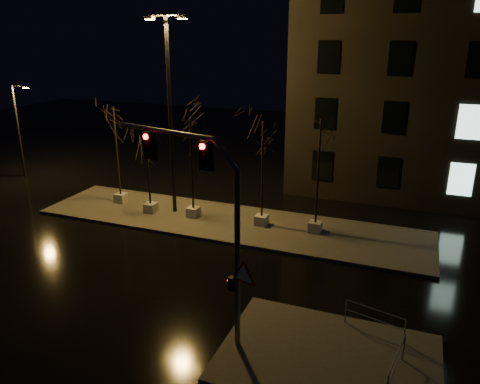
% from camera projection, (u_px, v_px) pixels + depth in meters
% --- Properties ---
extents(ground, '(90.00, 90.00, 0.00)m').
position_uv_depth(ground, '(176.00, 272.00, 20.95)').
color(ground, black).
rests_on(ground, ground).
extents(median, '(22.00, 5.00, 0.15)m').
position_uv_depth(median, '(228.00, 222.00, 26.22)').
color(median, '#46433E').
rests_on(median, ground).
extents(sidewalk_corner, '(7.00, 5.00, 0.15)m').
position_uv_depth(sidewalk_corner, '(328.00, 358.00, 15.28)').
color(sidewalk_corner, '#46433E').
rests_on(sidewalk_corner, ground).
extents(tree_0, '(1.80, 1.80, 6.08)m').
position_uv_depth(tree_0, '(115.00, 129.00, 27.64)').
color(tree_0, beige).
rests_on(tree_0, median).
extents(tree_1, '(1.80, 1.80, 4.92)m').
position_uv_depth(tree_1, '(147.00, 150.00, 26.32)').
color(tree_1, beige).
rests_on(tree_1, median).
extents(tree_2, '(1.80, 1.80, 5.86)m').
position_uv_depth(tree_2, '(191.00, 141.00, 25.42)').
color(tree_2, beige).
rests_on(tree_2, median).
extents(tree_3, '(1.80, 1.80, 5.87)m').
position_uv_depth(tree_3, '(263.00, 146.00, 24.26)').
color(tree_3, beige).
rests_on(tree_3, median).
extents(tree_4, '(1.80, 1.80, 6.18)m').
position_uv_depth(tree_4, '(320.00, 145.00, 23.30)').
color(tree_4, beige).
rests_on(tree_4, median).
extents(traffic_signal_mast, '(5.60, 1.54, 7.04)m').
position_uv_depth(traffic_signal_mast, '(208.00, 210.00, 14.99)').
color(traffic_signal_mast, slate).
rests_on(traffic_signal_mast, sidewalk_corner).
extents(streetlight_main, '(2.73, 0.75, 10.93)m').
position_uv_depth(streetlight_main, '(170.00, 104.00, 25.63)').
color(streetlight_main, black).
rests_on(streetlight_main, median).
extents(streetlight_far, '(1.30, 0.50, 6.68)m').
position_uv_depth(streetlight_far, '(19.00, 127.00, 33.70)').
color(streetlight_far, black).
rests_on(streetlight_far, ground).
extents(guard_rail_a, '(2.11, 0.59, 0.94)m').
position_uv_depth(guard_rail_a, '(374.00, 317.00, 16.28)').
color(guard_rail_a, slate).
rests_on(guard_rail_a, sidewalk_corner).
extents(guard_rail_b, '(0.40, 2.18, 1.05)m').
position_uv_depth(guard_rail_b, '(397.00, 362.00, 13.98)').
color(guard_rail_b, slate).
rests_on(guard_rail_b, sidewalk_corner).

